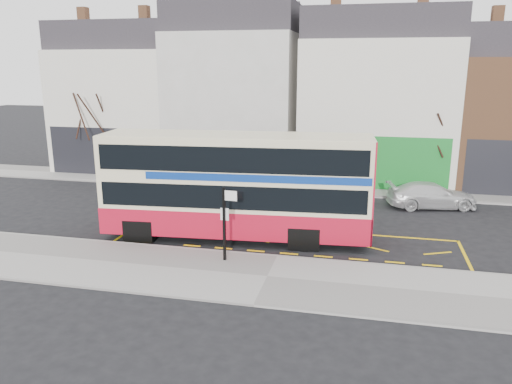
% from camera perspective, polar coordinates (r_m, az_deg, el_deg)
% --- Properties ---
extents(ground, '(120.00, 120.00, 0.00)m').
position_cam_1_polar(ground, '(19.39, 2.65, -7.27)').
color(ground, black).
rests_on(ground, ground).
extents(pavement, '(40.00, 4.00, 0.15)m').
position_cam_1_polar(pavement, '(17.28, 1.29, -9.80)').
color(pavement, '#97948F').
rests_on(pavement, ground).
extents(kerb, '(40.00, 0.15, 0.15)m').
position_cam_1_polar(kerb, '(19.02, 2.46, -7.47)').
color(kerb, gray).
rests_on(kerb, ground).
extents(far_pavement, '(50.00, 3.00, 0.15)m').
position_cam_1_polar(far_pavement, '(29.77, 6.39, 0.60)').
color(far_pavement, '#97948F').
rests_on(far_pavement, ground).
extents(road_markings, '(14.00, 3.40, 0.01)m').
position_cam_1_polar(road_markings, '(20.86, 3.43, -5.66)').
color(road_markings, yellow).
rests_on(road_markings, ground).
extents(terrace_far_left, '(8.00, 8.01, 10.80)m').
position_cam_1_polar(terrace_far_left, '(36.77, -14.37, 10.38)').
color(terrace_far_left, silver).
rests_on(terrace_far_left, ground).
extents(terrace_left, '(8.00, 8.01, 11.80)m').
position_cam_1_polar(terrace_left, '(33.89, -2.02, 11.35)').
color(terrace_left, beige).
rests_on(terrace_left, ground).
extents(terrace_green_shop, '(9.00, 8.01, 11.30)m').
position_cam_1_polar(terrace_green_shop, '(32.80, 13.64, 10.41)').
color(terrace_green_shop, silver).
rests_on(terrace_green_shop, ground).
extents(double_decker_bus, '(11.19, 3.41, 4.40)m').
position_cam_1_polar(double_decker_bus, '(20.61, -2.21, 0.82)').
color(double_decker_bus, beige).
rests_on(double_decker_bus, ground).
extents(bus_stop_post, '(0.68, 0.15, 2.75)m').
position_cam_1_polar(bus_stop_post, '(18.04, -3.47, -2.84)').
color(bus_stop_post, black).
rests_on(bus_stop_post, pavement).
extents(car_silver, '(4.27, 1.87, 1.43)m').
position_cam_1_polar(car_silver, '(30.35, -9.59, 1.99)').
color(car_silver, '#9A9A9F').
rests_on(car_silver, ground).
extents(car_grey, '(4.02, 2.31, 1.25)m').
position_cam_1_polar(car_grey, '(27.53, 2.09, 0.71)').
color(car_grey, '#43444B').
rests_on(car_grey, ground).
extents(car_white, '(4.71, 2.68, 1.29)m').
position_cam_1_polar(car_white, '(27.00, 19.43, -0.36)').
color(car_white, silver).
rests_on(car_white, ground).
extents(street_tree_left, '(3.19, 3.19, 6.89)m').
position_cam_1_polar(street_tree_left, '(33.75, -18.23, 9.57)').
color(street_tree_left, black).
rests_on(street_tree_left, ground).
extents(street_tree_right, '(2.71, 2.71, 5.85)m').
position_cam_1_polar(street_tree_right, '(29.96, 20.21, 7.50)').
color(street_tree_right, black).
rests_on(street_tree_right, ground).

